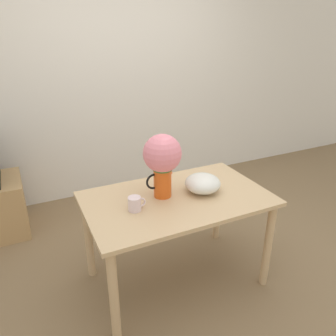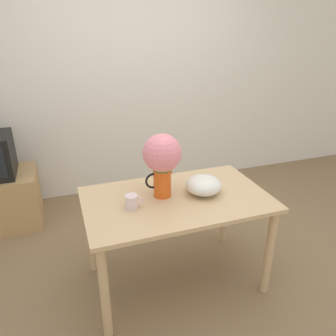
# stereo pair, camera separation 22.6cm
# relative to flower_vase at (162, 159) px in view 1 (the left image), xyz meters

# --- Properties ---
(ground_plane) EXTENTS (12.00, 12.00, 0.00)m
(ground_plane) POSITION_rel_flower_vase_xyz_m (0.23, -0.05, -1.02)
(ground_plane) COLOR #7F6647
(wall_back) EXTENTS (8.00, 0.05, 2.60)m
(wall_back) POSITION_rel_flower_vase_xyz_m (0.23, 1.70, 0.28)
(wall_back) COLOR silver
(wall_back) RESTS_ON ground_plane
(table) EXTENTS (1.30, 0.79, 0.73)m
(table) POSITION_rel_flower_vase_xyz_m (0.08, -0.06, -0.39)
(table) COLOR tan
(table) RESTS_ON ground_plane
(flower_vase) EXTENTS (0.26, 0.26, 0.45)m
(flower_vase) POSITION_rel_flower_vase_xyz_m (0.00, 0.00, 0.00)
(flower_vase) COLOR #E05619
(flower_vase) RESTS_ON table
(coffee_mug) EXTENTS (0.12, 0.09, 0.10)m
(coffee_mug) POSITION_rel_flower_vase_xyz_m (-0.24, -0.10, -0.24)
(coffee_mug) COLOR silver
(coffee_mug) RESTS_ON table
(white_bowl) EXTENTS (0.26, 0.26, 0.13)m
(white_bowl) POSITION_rel_flower_vase_xyz_m (0.29, -0.06, -0.22)
(white_bowl) COLOR silver
(white_bowl) RESTS_ON table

